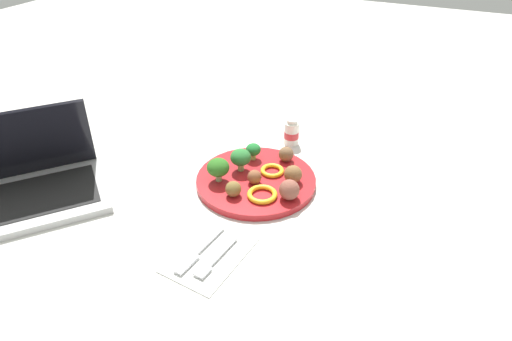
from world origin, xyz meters
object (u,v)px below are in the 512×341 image
Objects in this scene: broccoli_floret_back_right at (241,158)px; fork at (215,258)px; meatball_far_rim at (233,189)px; pepper_ring_mid_left at (262,194)px; broccoli_floret_mid_left at (218,168)px; meatball_front_left at (286,154)px; yogurt_bottle at (292,133)px; meatball_mid_right at (254,177)px; meatball_mid_left at (293,174)px; meatball_near_rim at (289,190)px; laptop at (26,184)px; pepper_ring_center at (272,171)px; napkin at (210,254)px; knife at (199,251)px; plate at (256,180)px; broccoli_floret_front_left at (253,150)px.

fork is at bearing 16.49° from broccoli_floret_back_right.
meatball_far_rim is 0.53× the size of pepper_ring_mid_left.
broccoli_floret_mid_left reaches higher than pepper_ring_mid_left.
pepper_ring_mid_left is at bearing 50.05° from broccoli_floret_back_right.
yogurt_bottle is at bearing -166.17° from meatball_front_left.
yogurt_bottle is (-0.47, -0.03, 0.03)m from fork.
broccoli_floret_mid_left is 0.09m from meatball_mid_right.
meatball_far_rim is (0.10, -0.10, -0.00)m from meatball_mid_left.
laptop is at bearing -67.58° from meatball_near_rim.
broccoli_floret_back_right is at bearing -73.18° from pepper_ring_center.
broccoli_floret_back_right is 0.48m from laptop.
meatball_near_rim is 0.27× the size of napkin.
yogurt_bottle is at bearing 178.82° from knife.
meatball_mid_left is 0.09m from pepper_ring_mid_left.
plate is 8.54× the size of meatball_mid_right.
broccoli_floret_mid_left reaches higher than knife.
laptop is at bearing -61.31° from meatball_mid_right.
laptop is at bearing -88.75° from napkin.
broccoli_floret_front_left is at bearing -70.68° from meatball_front_left.
meatball_near_rim is 0.06m from meatball_mid_left.
fork is (0.22, 0.11, -0.04)m from broccoli_floret_mid_left.
broccoli_floret_front_left reaches higher than plate.
pepper_ring_mid_left is 0.20m from fork.
meatball_near_rim is 0.68× the size of pepper_ring_mid_left.
pepper_ring_mid_left is at bearing 111.29° from meatball_far_rim.
pepper_ring_mid_left is 0.27m from yogurt_bottle.
meatball_near_rim is at bearing 50.57° from broccoli_floret_front_left.
pepper_ring_mid_left is at bearing 83.00° from broccoli_floret_mid_left.
yogurt_bottle is 0.19× the size of laptop.
knife is (0.22, -0.10, -0.03)m from meatball_near_rim.
knife is (0.20, -0.04, -0.01)m from pepper_ring_mid_left.
meatball_front_left is at bearing -177.69° from pepper_ring_mid_left.
broccoli_floret_front_left reaches higher than knife.
meatball_mid_right is (-0.02, -0.09, -0.01)m from meatball_near_rim.
meatball_far_rim is at bearing -5.01° from yogurt_bottle.
broccoli_floret_mid_left reaches higher than plate.
knife is (0.29, -0.03, -0.01)m from pepper_ring_center.
meatball_mid_right is 0.27× the size of fork.
knife is (0.26, -0.00, -0.00)m from plate.
meatball_far_rim is 0.24× the size of knife.
broccoli_floret_front_left is at bearing -153.66° from meatball_mid_right.
broccoli_floret_back_right is at bearing 125.38° from laptop.
broccoli_floret_front_left is at bearing -173.10° from knife.
napkin is 1.17× the size of knife.
pepper_ring_center is (-0.12, 0.04, -0.01)m from meatball_far_rim.
broccoli_floret_mid_left is at bearing -67.40° from meatball_mid_left.
laptop is (0.26, -0.44, 0.03)m from plate.
plate is 0.03m from meatball_mid_right.
meatball_mid_left is (-0.07, 0.16, -0.01)m from broccoli_floret_mid_left.
yogurt_bottle reaches higher than pepper_ring_mid_left.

